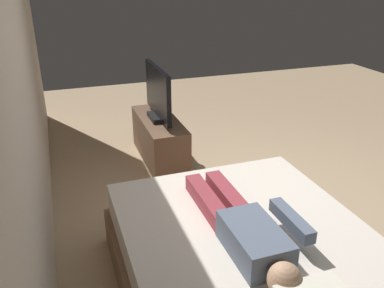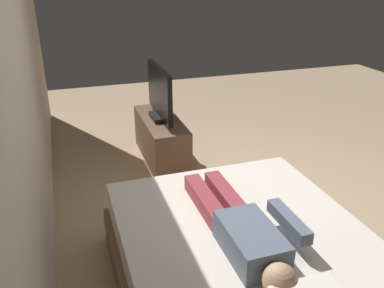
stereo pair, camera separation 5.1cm
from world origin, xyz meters
The scene contains 7 objects.
ground_plane centered at (0.00, 0.00, 0.00)m, with size 10.00×10.00×0.00m, color tan.
back_wall centered at (0.40, 1.81, 1.40)m, with size 6.40×0.10×2.80m, color beige.
bed centered at (-0.77, 0.56, 0.26)m, with size 2.07×1.60×0.54m.
person centered at (-0.74, 0.61, 0.62)m, with size 1.26×0.46×0.18m.
remote centered at (-0.59, 0.21, 0.55)m, with size 0.15×0.04×0.02m, color black.
tv_stand centered at (1.61, 0.54, 0.25)m, with size 1.10×0.40×0.50m, color brown.
tv centered at (1.61, 0.54, 0.78)m, with size 0.88×0.20×0.59m.
Camera 2 is at (-2.54, 1.54, 2.08)m, focal length 37.58 mm.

